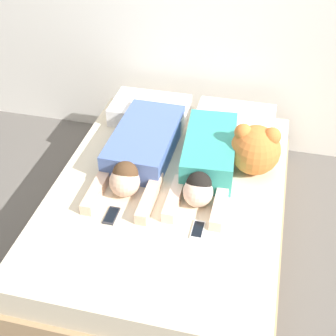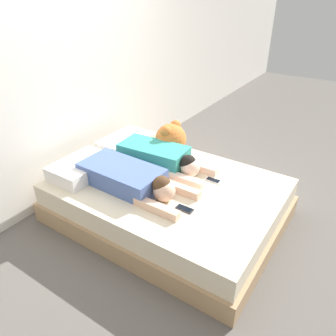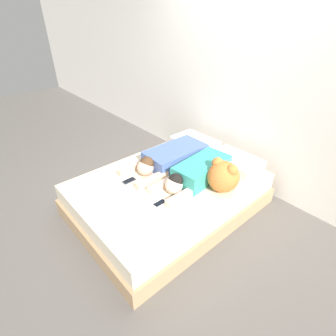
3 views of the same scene
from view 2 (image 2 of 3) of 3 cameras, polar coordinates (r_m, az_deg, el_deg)
The scene contains 10 objects.
ground_plane at distance 3.16m, azimuth -0.00°, elevation -8.39°, with size 12.00×12.00×0.00m, color #5B5651.
wall_back at distance 3.32m, azimuth -17.49°, elevation 17.19°, with size 12.00×0.06×2.60m.
bed at distance 3.05m, azimuth -0.00°, elevation -5.62°, with size 1.47×1.99×0.38m.
pillow_head_left at distance 3.14m, azimuth -14.73°, elevation 0.05°, with size 0.56×0.38×0.13m.
pillow_head_right at distance 3.53m, azimuth -7.28°, elevation 4.35°, with size 0.56×0.38×0.13m.
person_left at distance 2.85m, azimuth -6.50°, elevation -1.82°, with size 0.40×1.06×0.21m.
person_right at distance 3.14m, azimuth -1.08°, elevation 1.79°, with size 0.37×0.96×0.21m.
cell_phone_left at distance 2.61m, azimuth 2.90°, elevation -7.13°, with size 0.07×0.14×0.01m.
cell_phone_right at distance 2.99m, azimuth 7.87°, elevation -2.13°, with size 0.07×0.14×0.01m.
plush_toy at distance 3.36m, azimuth 0.50°, elevation 5.20°, with size 0.32×0.32×0.34m.
Camera 2 is at (-2.06, -1.37, 1.97)m, focal length 35.00 mm.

